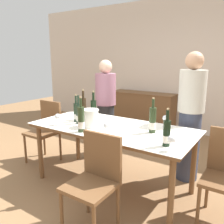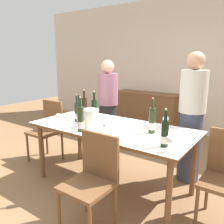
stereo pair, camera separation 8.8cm
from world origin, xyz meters
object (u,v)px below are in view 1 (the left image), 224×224
Objects in this scene: wine_bottle_2 at (83,109)px; wine_bottle_6 at (153,121)px; wine_glass_0 at (58,117)px; ice_bucket at (90,118)px; wine_glass_1 at (107,126)px; person_host at (106,108)px; wine_glass_2 at (165,119)px; wine_bottle_5 at (76,113)px; chair_near_front at (96,176)px; wine_bottle_0 at (94,111)px; sideboard_cabinet at (143,110)px; wine_glass_3 at (172,140)px; wine_bottle_1 at (81,120)px; wine_bottle_4 at (167,133)px; wine_bottle_3 at (79,114)px; person_guest_left at (190,118)px; dining_table at (112,132)px; chair_left_end at (46,127)px.

wine_bottle_2 is 1.02× the size of wine_bottle_6.
wine_glass_0 is (-0.07, -0.39, -0.04)m from wine_bottle_2.
ice_bucket is 0.34m from wine_glass_1.
wine_glass_2 is at bearing -22.04° from person_host.
wine_bottle_2 reaches higher than wine_glass_2.
chair_near_front is (0.79, -0.63, -0.37)m from wine_bottle_5.
wine_bottle_0 is at bearing 141.57° from wine_glass_1.
sideboard_cabinet is 6.99× the size of ice_bucket.
sideboard_cabinet is at bearing 120.74° from wine_glass_3.
wine_bottle_1 reaches higher than sideboard_cabinet.
wine_glass_0 is at bearing -177.49° from wine_bottle_4.
wine_bottle_5 is at bearing 149.16° from wine_bottle_3.
wine_bottle_0 reaches higher than wine_bottle_4.
wine_bottle_3 is 2.51× the size of wine_glass_0.
person_guest_left is (0.23, 0.65, -0.07)m from wine_bottle_6.
chair_near_front is at bearing -23.86° from wine_glass_0.
wine_glass_2 and wine_glass_3 have the same top height.
wine_bottle_3 is 0.26m from wine_glass_0.
wine_bottle_1 is 0.44× the size of chair_near_front.
person_host reaches higher than wine_bottle_5.
wine_glass_0 reaches higher than wine_glass_1.
wine_bottle_1 is 0.42m from wine_glass_0.
person_host reaches higher than dining_table.
wine_bottle_2 is at bearing 0.11° from chair_left_end.
sideboard_cabinet is 2.44m from chair_left_end.
wine_glass_3 is at bearing -10.40° from ice_bucket.
wine_bottle_4 reaches higher than wine_glass_0.
sideboard_cabinet is at bearing 108.61° from wine_glass_1.
wine_bottle_0 is 1.08× the size of wine_bottle_4.
wine_glass_1 is at bearing -71.39° from sideboard_cabinet.
wine_bottle_5 is 0.26m from wine_glass_0.
wine_glass_1 is 0.08× the size of person_guest_left.
ice_bucket is (-0.22, -0.14, 0.18)m from dining_table.
wine_bottle_4 is (1.59, -2.72, 0.48)m from sideboard_cabinet.
person_host is (-1.45, 1.07, -0.12)m from wine_bottle_4.
person_guest_left is at bearing 28.94° from wine_bottle_0.
wine_bottle_2 reaches higher than wine_bottle_3.
wine_bottle_2 is (0.30, -2.39, 0.50)m from sideboard_cabinet.
wine_bottle_1 is 1.40m from person_guest_left.
dining_table is at bearing -135.45° from person_guest_left.
wine_bottle_6 is at bearing -1.62° from wine_bottle_2.
wine_bottle_4 is at bearing 6.45° from wine_bottle_1.
person_guest_left is at bearing 26.76° from wine_bottle_2.
ice_bucket is 0.83m from chair_near_front.
wine_bottle_2 is 3.06× the size of wine_glass_1.
wine_bottle_2 is at bearing -166.82° from wine_glass_2.
wine_glass_1 is at bearing -18.10° from wine_bottle_5.
chair_left_end reaches higher than wine_glass_3.
wine_bottle_5 reaches higher than chair_left_end.
person_guest_left is at bearing 72.41° from chair_near_front.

